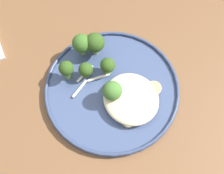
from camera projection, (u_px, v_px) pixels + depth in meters
name	position (u px, v px, depth m)	size (l,w,h in m)	color
ground	(123.00, 163.00, 1.30)	(6.00, 6.00, 0.00)	#2D2B28
wooden_dining_table	(133.00, 116.00, 0.69)	(1.40, 1.00, 0.74)	brown
dinner_plate	(112.00, 89.00, 0.63)	(0.29, 0.29, 0.02)	#38476B
noodle_bed	(131.00, 99.00, 0.60)	(0.12, 0.11, 0.03)	beige
seared_scallop_tilted_round	(130.00, 100.00, 0.61)	(0.02, 0.02, 0.01)	#E5C689
seared_scallop_half_hidden	(128.00, 121.00, 0.59)	(0.03, 0.03, 0.01)	#DBB77A
seared_scallop_rear_pale	(154.00, 89.00, 0.61)	(0.03, 0.03, 0.02)	beige
seared_scallop_front_small	(146.00, 108.00, 0.60)	(0.03, 0.03, 0.01)	#E5C689
seared_scallop_center_golden	(111.00, 89.00, 0.61)	(0.02, 0.02, 0.01)	beige
seared_scallop_left_edge	(121.00, 103.00, 0.60)	(0.03, 0.03, 0.02)	#E5C689
broccoli_floret_tall_stalk	(112.00, 91.00, 0.58)	(0.04, 0.04, 0.06)	#89A356
broccoli_floret_small_sprig	(86.00, 70.00, 0.61)	(0.03, 0.03, 0.04)	#89A356
broccoli_floret_right_tilted	(95.00, 43.00, 0.63)	(0.04, 0.04, 0.06)	#89A356
broccoli_floret_center_pile	(108.00, 66.00, 0.62)	(0.03, 0.03, 0.05)	#7A994C
broccoli_floret_near_rim	(82.00, 44.00, 0.63)	(0.04, 0.04, 0.06)	#89A356
broccoli_floret_left_leaning	(66.00, 69.00, 0.61)	(0.03, 0.03, 0.05)	#7A994C
onion_sliver_pale_crescent	(85.00, 74.00, 0.64)	(0.05, 0.01, 0.00)	silver
onion_sliver_long_sliver	(99.00, 78.00, 0.63)	(0.05, 0.01, 0.00)	silver
onion_sliver_curled_piece	(80.00, 89.00, 0.62)	(0.05, 0.01, 0.00)	silver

